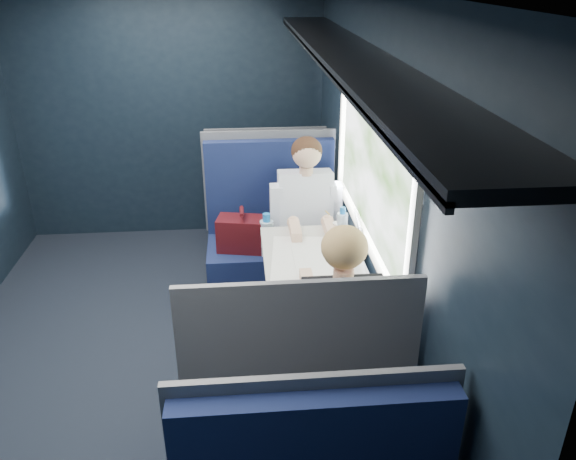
{
  "coord_description": "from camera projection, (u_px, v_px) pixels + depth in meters",
  "views": [
    {
      "loc": [
        0.63,
        -3.07,
        2.41
      ],
      "look_at": [
        0.9,
        0.0,
        0.95
      ],
      "focal_mm": 35.0,
      "sensor_mm": 36.0,
      "label": 1
    }
  ],
  "objects": [
    {
      "name": "ground",
      "position": [
        154.0,
        364.0,
        3.74
      ],
      "size": [
        2.8,
        4.2,
        0.01
      ],
      "primitive_type": "cube",
      "color": "black"
    },
    {
      "name": "room_shell",
      "position": [
        131.0,
        150.0,
        3.11
      ],
      "size": [
        3.0,
        4.4,
        2.4
      ],
      "color": "black",
      "rests_on": "ground"
    },
    {
      "name": "table",
      "position": [
        309.0,
        270.0,
        3.54
      ],
      "size": [
        0.62,
        1.0,
        0.74
      ],
      "color": "#54565E",
      "rests_on": "ground"
    },
    {
      "name": "seat_bay_near",
      "position": [
        270.0,
        244.0,
        4.4
      ],
      "size": [
        1.04,
        0.62,
        1.26
      ],
      "color": "#0D143A",
      "rests_on": "ground"
    },
    {
      "name": "seat_bay_far",
      "position": [
        293.0,
        399.0,
        2.84
      ],
      "size": [
        1.04,
        0.62,
        1.26
      ],
      "color": "#0D143A",
      "rests_on": "ground"
    },
    {
      "name": "seat_row_front",
      "position": [
        266.0,
        201.0,
        5.25
      ],
      "size": [
        1.04,
        0.51,
        1.16
      ],
      "color": "#0D143A",
      "rests_on": "ground"
    },
    {
      "name": "man",
      "position": [
        307.0,
        217.0,
        4.15
      ],
      "size": [
        0.53,
        0.56,
        1.32
      ],
      "color": "black",
      "rests_on": "ground"
    },
    {
      "name": "woman",
      "position": [
        339.0,
        326.0,
        2.88
      ],
      "size": [
        0.53,
        0.56,
        1.32
      ],
      "color": "black",
      "rests_on": "ground"
    },
    {
      "name": "papers",
      "position": [
        318.0,
        267.0,
        3.42
      ],
      "size": [
        0.65,
        0.87,
        0.01
      ],
      "primitive_type": "cube",
      "rotation": [
        0.0,
        0.0,
        -0.1
      ],
      "color": "white",
      "rests_on": "table"
    },
    {
      "name": "laptop",
      "position": [
        351.0,
        240.0,
        3.61
      ],
      "size": [
        0.25,
        0.32,
        0.23
      ],
      "color": "silver",
      "rests_on": "table"
    },
    {
      "name": "bottle_small",
      "position": [
        342.0,
        226.0,
        3.7
      ],
      "size": [
        0.07,
        0.07,
        0.24
      ],
      "color": "silver",
      "rests_on": "table"
    },
    {
      "name": "cup",
      "position": [
        337.0,
        228.0,
        3.83
      ],
      "size": [
        0.06,
        0.06,
        0.08
      ],
      "primitive_type": "cylinder",
      "color": "white",
      "rests_on": "table"
    }
  ]
}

